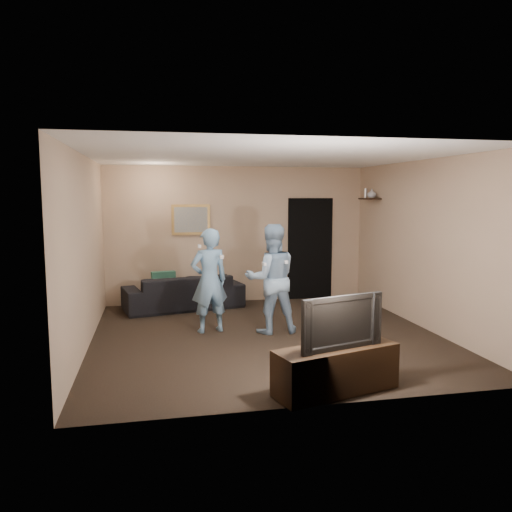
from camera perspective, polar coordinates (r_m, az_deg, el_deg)
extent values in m
plane|color=black|center=(7.44, 1.19, -9.08)|extent=(5.00, 5.00, 0.00)
cube|color=silver|center=(7.17, 1.24, 11.30)|extent=(5.00, 5.00, 0.04)
cube|color=tan|center=(9.64, -2.09, 2.46)|extent=(5.00, 0.04, 2.60)
cube|color=tan|center=(4.81, 7.84, -2.17)|extent=(5.00, 0.04, 2.60)
cube|color=tan|center=(7.07, -18.94, 0.44)|extent=(0.04, 5.00, 2.60)
cube|color=tan|center=(8.12, 18.69, 1.25)|extent=(0.04, 5.00, 2.60)
imported|color=black|center=(9.20, -8.27, -4.05)|extent=(2.25, 1.25, 0.62)
cube|color=#194D3E|center=(9.16, -10.52, -3.07)|extent=(0.44, 0.21, 0.43)
cube|color=olive|center=(9.48, -7.45, 4.15)|extent=(0.72, 0.05, 0.57)
cube|color=slate|center=(9.46, -7.44, 4.14)|extent=(0.62, 0.01, 0.47)
cube|color=black|center=(9.98, 6.19, 0.84)|extent=(0.90, 0.06, 2.00)
cube|color=silver|center=(9.79, 2.86, 2.52)|extent=(0.08, 0.02, 0.12)
cube|color=black|center=(9.63, 12.86, 6.39)|extent=(0.20, 0.60, 0.03)
imported|color=silver|center=(9.56, 13.09, 6.98)|extent=(0.21, 0.21, 0.17)
cylinder|color=silver|center=(9.81, 12.42, 7.03)|extent=(0.06, 0.06, 0.18)
cube|color=black|center=(5.41, 9.12, -12.66)|extent=(1.41, 0.78, 0.48)
imported|color=black|center=(5.26, 9.23, -7.31)|extent=(0.97, 0.39, 0.56)
imported|color=#6F9CC0|center=(7.52, -5.37, -2.81)|extent=(0.64, 0.49, 1.57)
cube|color=white|center=(7.21, -6.49, 1.13)|extent=(0.04, 0.14, 0.04)
cube|color=white|center=(7.27, -3.96, -0.10)|extent=(0.05, 0.09, 0.05)
imported|color=#83A2BF|center=(7.45, 1.76, -2.61)|extent=(0.80, 0.62, 1.64)
cube|color=white|center=(7.17, 0.93, -0.89)|extent=(0.04, 0.14, 0.04)
cube|color=white|center=(7.24, 3.41, -0.67)|extent=(0.05, 0.09, 0.05)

